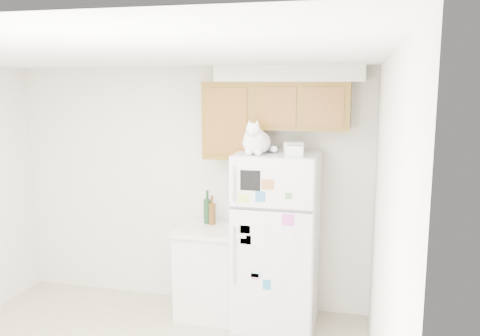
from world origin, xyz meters
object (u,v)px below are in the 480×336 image
(bottle_green, at_px, (207,207))
(storage_box_back, at_px, (293,147))
(cat, at_px, (256,141))
(storage_box_front, at_px, (295,151))
(refrigerator, at_px, (277,241))
(base_counter, at_px, (210,270))
(bottle_amber, at_px, (212,210))

(bottle_green, bearing_deg, storage_box_back, -10.81)
(cat, xyz_separation_m, bottle_green, (-0.58, 0.34, -0.73))
(bottle_green, bearing_deg, storage_box_front, -20.81)
(refrigerator, bearing_deg, bottle_green, 165.58)
(cat, distance_m, bottle_green, 0.99)
(refrigerator, relative_size, storage_box_front, 11.33)
(refrigerator, height_order, base_counter, refrigerator)
(bottle_amber, bearing_deg, bottle_green, 154.49)
(base_counter, xyz_separation_m, storage_box_front, (0.87, -0.23, 1.28))
(base_counter, xyz_separation_m, bottle_green, (-0.06, 0.12, 0.63))
(storage_box_front, xyz_separation_m, bottle_amber, (-0.87, 0.32, -0.68))
(refrigerator, relative_size, storage_box_back, 9.44)
(bottle_amber, bearing_deg, base_counter, -87.80)
(cat, relative_size, storage_box_back, 2.55)
(refrigerator, height_order, storage_box_back, storage_box_back)
(base_counter, xyz_separation_m, storage_box_back, (0.83, -0.05, 1.29))
(base_counter, height_order, storage_box_back, storage_box_back)
(cat, distance_m, storage_box_front, 0.36)
(storage_box_back, bearing_deg, cat, -163.60)
(cat, distance_m, storage_box_back, 0.36)
(storage_box_front, bearing_deg, cat, 170.94)
(base_counter, bearing_deg, bottle_green, 117.85)
(refrigerator, distance_m, cat, 1.00)
(base_counter, xyz_separation_m, cat, (0.51, -0.22, 1.36))
(storage_box_front, bearing_deg, base_counter, 158.49)
(base_counter, relative_size, cat, 2.00)
(storage_box_back, distance_m, bottle_amber, 1.08)
(refrigerator, xyz_separation_m, bottle_green, (-0.75, 0.19, 0.24))
(refrigerator, height_order, bottle_amber, refrigerator)
(base_counter, bearing_deg, storage_box_back, -3.47)
(bottle_amber, bearing_deg, storage_box_back, -9.67)
(cat, bearing_deg, refrigerator, 38.84)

